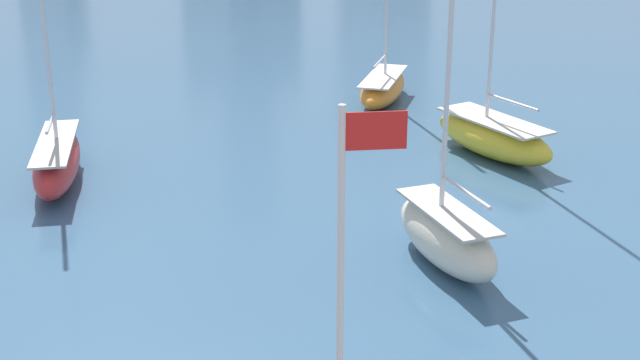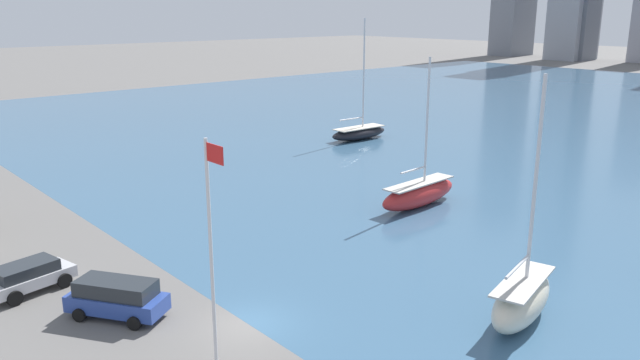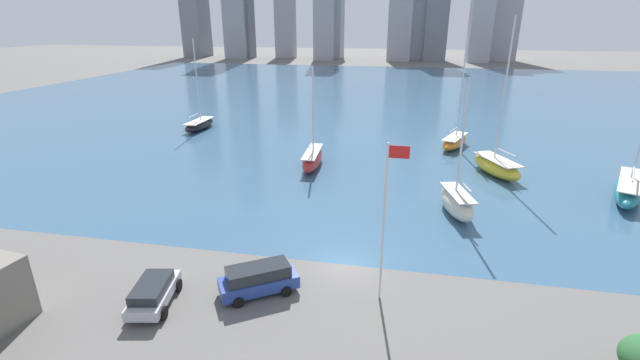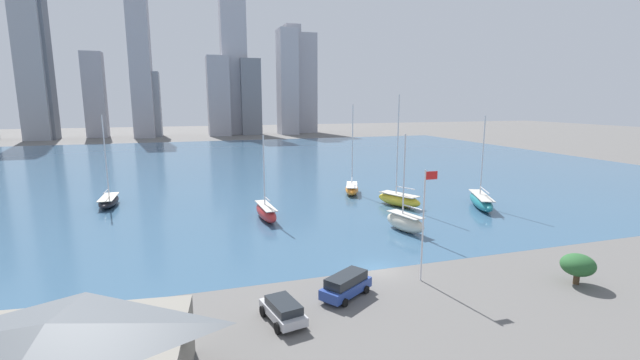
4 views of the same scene
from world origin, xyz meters
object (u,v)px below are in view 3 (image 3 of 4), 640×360
at_px(sailboat_black, 199,124).
at_px(sailboat_red, 312,158).
at_px(flag_pole, 385,218).
at_px(sailboat_teal, 629,188).
at_px(sailboat_orange, 455,141).
at_px(sailboat_yellow, 497,166).
at_px(parked_wagon_silver, 153,292).
at_px(parked_suv_blue, 258,279).
at_px(sailboat_cream, 457,202).

bearing_deg(sailboat_black, sailboat_red, -32.71).
distance_m(flag_pole, sailboat_teal, 30.39).
relative_size(sailboat_orange, sailboat_yellow, 0.91).
height_order(sailboat_red, sailboat_yellow, sailboat_yellow).
bearing_deg(sailboat_teal, sailboat_red, -161.21).
height_order(sailboat_yellow, parked_wagon_silver, sailboat_yellow).
distance_m(parked_suv_blue, parked_wagon_silver, 6.18).
height_order(sailboat_red, sailboat_black, sailboat_black).
bearing_deg(flag_pole, parked_wagon_silver, -165.77).
bearing_deg(parked_suv_blue, sailboat_black, 177.32).
bearing_deg(sailboat_teal, sailboat_cream, -132.04).
bearing_deg(sailboat_yellow, sailboat_black, 137.55).
distance_m(sailboat_black, parked_suv_blue, 45.43).
distance_m(sailboat_cream, parked_suv_blue, 19.43).
bearing_deg(parked_wagon_silver, sailboat_red, 70.66).
distance_m(flag_pole, sailboat_orange, 36.27).
xyz_separation_m(sailboat_red, sailboat_teal, (31.47, -3.26, -0.00)).
relative_size(sailboat_yellow, sailboat_black, 1.21).
bearing_deg(parked_wagon_silver, sailboat_cream, 30.19).
xyz_separation_m(flag_pole, sailboat_teal, (22.09, 20.41, -4.36)).
relative_size(sailboat_black, parked_wagon_silver, 2.92).
height_order(sailboat_orange, parked_wagon_silver, sailboat_orange).
relative_size(sailboat_teal, sailboat_black, 0.99).
distance_m(sailboat_yellow, sailboat_black, 43.59).
relative_size(sailboat_red, sailboat_teal, 0.83).
xyz_separation_m(sailboat_red, parked_wagon_silver, (-3.79, -27.01, -0.14)).
distance_m(sailboat_teal, sailboat_black, 55.56).
xyz_separation_m(sailboat_cream, sailboat_teal, (16.43, 7.06, -0.13)).
xyz_separation_m(flag_pole, parked_suv_blue, (-7.46, -0.98, -4.38)).
height_order(sailboat_orange, sailboat_cream, sailboat_orange).
bearing_deg(sailboat_cream, parked_suv_blue, -146.50).
bearing_deg(sailboat_red, parked_wagon_silver, -101.10).
xyz_separation_m(sailboat_cream, parked_suv_blue, (-13.12, -14.33, -0.15)).
height_order(flag_pole, sailboat_orange, sailboat_orange).
bearing_deg(sailboat_teal, parked_wagon_silver, -121.33).
bearing_deg(sailboat_black, flag_pole, -49.66).
relative_size(sailboat_red, parked_suv_blue, 2.23).
xyz_separation_m(sailboat_cream, sailboat_yellow, (5.31, 11.58, -0.10)).
xyz_separation_m(parked_suv_blue, parked_wagon_silver, (-5.71, -2.36, -0.12)).
bearing_deg(parked_suv_blue, sailboat_teal, 92.65).
xyz_separation_m(sailboat_orange, sailboat_yellow, (3.48, -10.27, 0.11)).
relative_size(flag_pole, sailboat_red, 0.88).
bearing_deg(sailboat_cream, sailboat_teal, 9.23).
bearing_deg(parked_suv_blue, sailboat_red, 151.22).
xyz_separation_m(flag_pole, parked_wagon_silver, (-13.17, -3.34, -4.50)).
bearing_deg(parked_wagon_silver, flag_pole, 2.87).
xyz_separation_m(sailboat_orange, parked_wagon_silver, (-20.67, -38.54, -0.05)).
relative_size(sailboat_orange, parked_suv_blue, 2.99).
distance_m(flag_pole, sailboat_black, 49.09).
relative_size(sailboat_teal, sailboat_yellow, 0.82).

